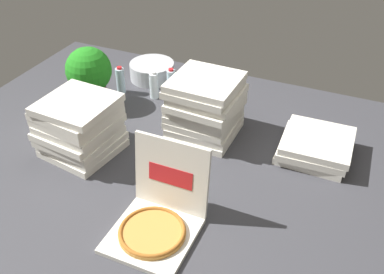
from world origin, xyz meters
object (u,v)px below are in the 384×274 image
(water_bottle_1, at_px, (171,82))
(pizza_stack_right_far, at_px, (79,127))
(pizza_stack_right_near, at_px, (315,146))
(pizza_stack_right_mid, at_px, (205,107))
(ice_bucket, at_px, (152,71))
(potted_plant, at_px, (89,74))
(water_bottle_2, at_px, (154,85))
(water_bottle_0, at_px, (121,80))
(open_pizza_box, at_px, (158,216))

(water_bottle_1, bearing_deg, pizza_stack_right_far, -103.03)
(pizza_stack_right_near, height_order, pizza_stack_right_mid, pizza_stack_right_mid)
(pizza_stack_right_near, relative_size, pizza_stack_right_far, 0.92)
(ice_bucket, height_order, potted_plant, potted_plant)
(water_bottle_2, bearing_deg, water_bottle_1, 45.08)
(water_bottle_1, distance_m, water_bottle_2, 0.13)
(pizza_stack_right_far, bearing_deg, water_bottle_0, 102.65)
(pizza_stack_right_far, bearing_deg, ice_bucket, 92.90)
(water_bottle_2, bearing_deg, open_pizza_box, -61.33)
(water_bottle_1, height_order, water_bottle_2, same)
(water_bottle_0, distance_m, potted_plant, 0.27)
(water_bottle_2, xyz_separation_m, potted_plant, (-0.36, -0.24, 0.13))
(open_pizza_box, height_order, potted_plant, same)
(pizza_stack_right_near, height_order, water_bottle_1, water_bottle_1)
(pizza_stack_right_far, height_order, ice_bucket, pizza_stack_right_far)
(ice_bucket, bearing_deg, pizza_stack_right_far, -87.10)
(open_pizza_box, bearing_deg, water_bottle_0, 128.70)
(pizza_stack_right_mid, xyz_separation_m, ice_bucket, (-0.65, 0.51, -0.13))
(potted_plant, bearing_deg, water_bottle_2, 34.13)
(water_bottle_0, height_order, water_bottle_1, same)
(ice_bucket, relative_size, water_bottle_1, 1.67)
(open_pizza_box, xyz_separation_m, water_bottle_1, (-0.51, 1.19, 0.02))
(pizza_stack_right_mid, xyz_separation_m, water_bottle_1, (-0.41, 0.36, -0.10))
(pizza_stack_right_near, height_order, water_bottle_0, water_bottle_0)
(pizza_stack_right_far, distance_m, potted_plant, 0.55)
(water_bottle_1, xyz_separation_m, water_bottle_2, (-0.09, -0.09, 0.00))
(pizza_stack_right_near, relative_size, water_bottle_2, 2.05)
(pizza_stack_right_mid, height_order, water_bottle_2, pizza_stack_right_mid)
(water_bottle_0, height_order, potted_plant, potted_plant)
(water_bottle_1, bearing_deg, potted_plant, -143.35)
(pizza_stack_right_near, distance_m, potted_plant, 1.54)
(open_pizza_box, xyz_separation_m, potted_plant, (-0.96, 0.86, 0.15))
(open_pizza_box, relative_size, pizza_stack_right_near, 1.07)
(ice_bucket, bearing_deg, open_pizza_box, -60.89)
(open_pizza_box, xyz_separation_m, water_bottle_0, (-0.86, 1.07, 0.02))
(water_bottle_0, distance_m, water_bottle_2, 0.26)
(pizza_stack_right_mid, bearing_deg, open_pizza_box, -82.90)
(pizza_stack_right_far, relative_size, ice_bucket, 1.34)
(pizza_stack_right_mid, distance_m, potted_plant, 0.85)
(pizza_stack_right_mid, distance_m, water_bottle_1, 0.55)
(open_pizza_box, height_order, pizza_stack_right_far, open_pizza_box)
(water_bottle_0, xyz_separation_m, potted_plant, (-0.10, -0.21, 0.13))
(pizza_stack_right_near, xyz_separation_m, pizza_stack_right_mid, (-0.68, -0.05, 0.13))
(water_bottle_0, relative_size, potted_plant, 0.49)
(open_pizza_box, relative_size, water_bottle_2, 2.20)
(open_pizza_box, distance_m, pizza_stack_right_near, 1.05)
(pizza_stack_right_mid, relative_size, ice_bucket, 1.27)
(pizza_stack_right_mid, distance_m, ice_bucket, 0.83)
(pizza_stack_right_mid, xyz_separation_m, potted_plant, (-0.85, 0.02, 0.03))
(water_bottle_1, bearing_deg, pizza_stack_right_mid, -41.24)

